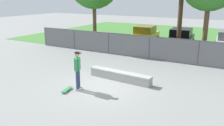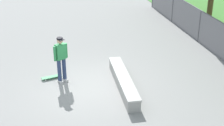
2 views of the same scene
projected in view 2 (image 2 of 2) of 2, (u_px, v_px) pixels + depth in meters
name	position (u px, v px, depth m)	size (l,w,h in m)	color
ground_plane	(88.00, 87.00, 12.93)	(80.00, 80.00, 0.00)	gray
concrete_ledge	(123.00, 82.00, 12.78)	(3.61, 0.72, 0.48)	#999993
skateboarder	(61.00, 58.00, 12.89)	(0.40, 0.55, 1.84)	beige
skateboard	(52.00, 77.00, 13.53)	(0.37, 0.82, 0.09)	#2D8C4C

